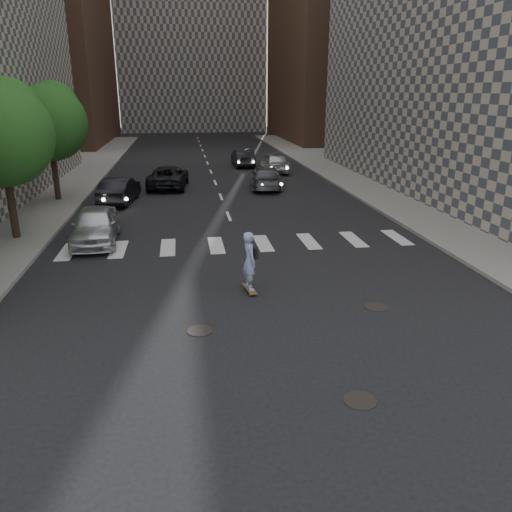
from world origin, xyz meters
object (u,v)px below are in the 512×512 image
at_px(skateboarder, 250,261).
at_px(traffic_car_b, 266,178).
at_px(tree_b, 2,130).
at_px(silver_sedan, 95,225).
at_px(traffic_car_d, 274,162).
at_px(tree_c, 50,119).
at_px(traffic_car_a, 119,190).
at_px(traffic_car_c, 168,177).
at_px(traffic_car_e, 243,158).

height_order(skateboarder, traffic_car_b, skateboarder).
bearing_deg(tree_b, silver_sedan, -16.22).
xyz_separation_m(silver_sedan, traffic_car_d, (10.95, 17.87, 0.02)).
relative_size(tree_c, silver_sedan, 1.47).
distance_m(tree_c, traffic_car_a, 5.37).
relative_size(skateboarder, traffic_car_c, 0.39).
distance_m(skateboarder, silver_sedan, 8.57).
distance_m(skateboarder, traffic_car_d, 24.79).
relative_size(tree_b, traffic_car_e, 1.49).
xyz_separation_m(traffic_car_d, traffic_car_e, (-2.05, 3.63, -0.06)).
bearing_deg(tree_c, tree_b, -90.00).
relative_size(tree_b, traffic_car_b, 1.35).
distance_m(silver_sedan, traffic_car_e, 23.26).
bearing_deg(traffic_car_b, traffic_car_d, -97.69).
distance_m(skateboarder, traffic_car_b, 17.91).
bearing_deg(silver_sedan, traffic_car_a, 86.91).
bearing_deg(traffic_car_b, tree_c, 16.98).
distance_m(silver_sedan, traffic_car_c, 12.72).
height_order(traffic_car_a, traffic_car_c, traffic_car_a).
relative_size(traffic_car_d, traffic_car_e, 1.05).
bearing_deg(traffic_car_d, traffic_car_a, 41.11).
relative_size(silver_sedan, traffic_car_c, 0.87).
xyz_separation_m(silver_sedan, traffic_car_c, (2.80, 12.41, -0.04)).
xyz_separation_m(tree_b, traffic_car_a, (3.55, 7.06, -3.91)).
height_order(traffic_car_b, traffic_car_c, traffic_car_c).
bearing_deg(silver_sedan, traffic_car_d, 56.17).
bearing_deg(traffic_car_d, silver_sedan, 57.48).
relative_size(traffic_car_a, traffic_car_c, 0.86).
height_order(skateboarder, traffic_car_e, skateboarder).
xyz_separation_m(tree_b, skateboarder, (9.18, -7.37, -3.60)).
distance_m(traffic_car_d, traffic_car_e, 4.17).
relative_size(tree_b, tree_c, 1.00).
bearing_deg(traffic_car_e, skateboarder, 81.70).
height_order(traffic_car_c, traffic_car_d, traffic_car_d).
bearing_deg(tree_c, traffic_car_b, 9.87).
xyz_separation_m(tree_b, traffic_car_c, (6.25, 11.41, -3.93)).
bearing_deg(traffic_car_c, skateboarder, 104.30).
xyz_separation_m(traffic_car_a, traffic_car_b, (9.08, 3.14, -0.03)).
relative_size(tree_c, traffic_car_d, 1.43).
bearing_deg(tree_c, traffic_car_d, 31.62).
relative_size(traffic_car_b, traffic_car_c, 0.94).
distance_m(traffic_car_a, traffic_car_b, 9.61).
height_order(tree_b, silver_sedan, tree_b).
height_order(traffic_car_c, traffic_car_e, traffic_car_e).
bearing_deg(traffic_car_d, traffic_car_c, 32.80).
bearing_deg(traffic_car_a, tree_b, 70.75).
bearing_deg(skateboarder, tree_b, 132.70).
bearing_deg(traffic_car_b, silver_sedan, 57.74).
bearing_deg(tree_b, traffic_car_a, 63.29).
distance_m(tree_b, skateboarder, 12.30).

